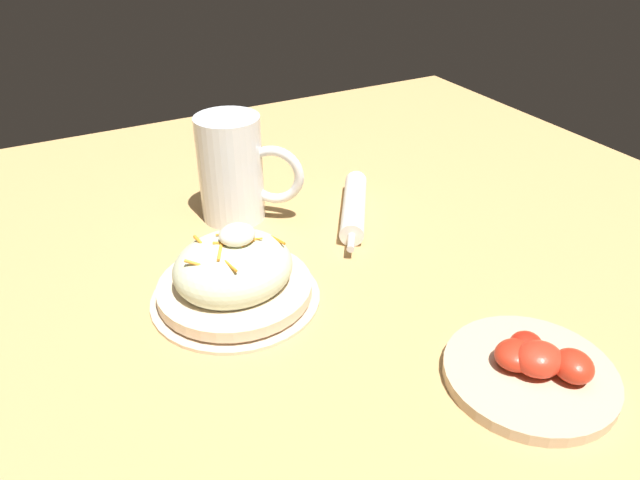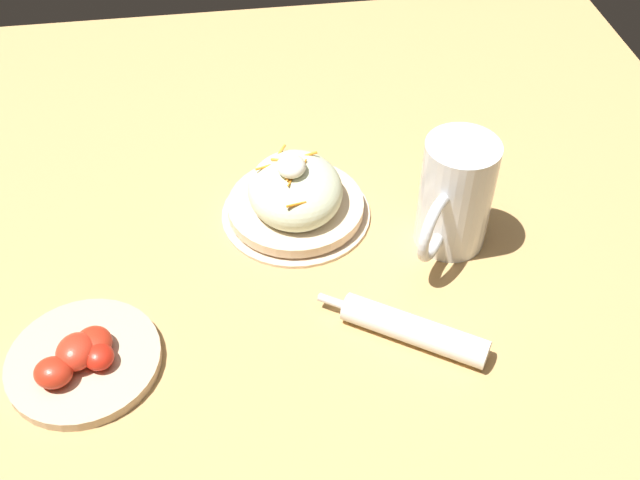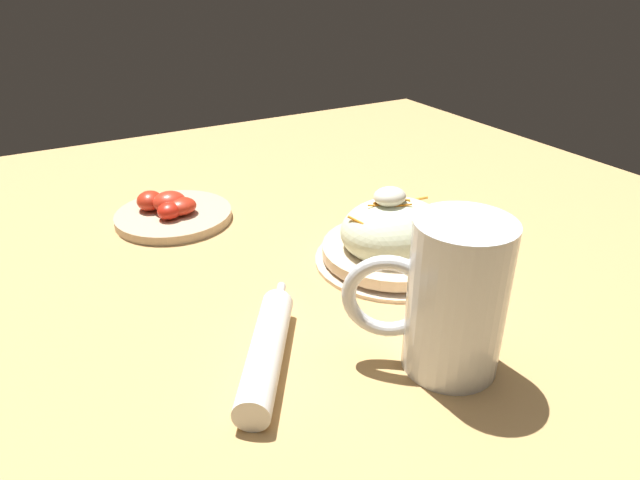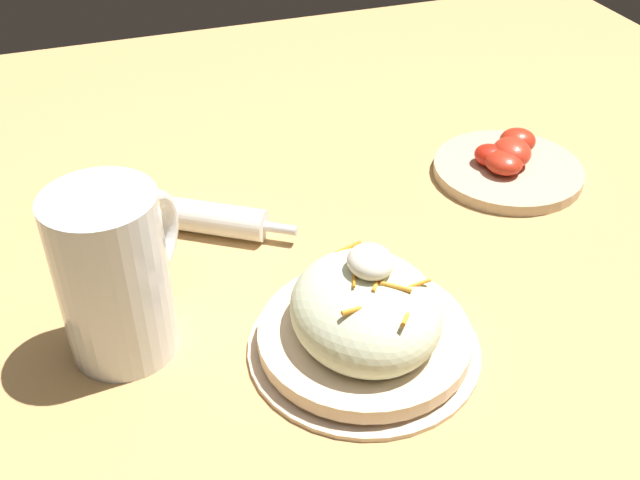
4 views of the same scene
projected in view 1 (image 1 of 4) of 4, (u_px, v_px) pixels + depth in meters
The scene contains 5 objects.
ground_plane at pixel (329, 295), 0.77m from camera, with size 1.43×1.43×0.00m, color tan.
salad_plate at pixel (234, 276), 0.74m from camera, with size 0.21×0.21×0.11m.
beer_mug at pixel (233, 175), 0.91m from camera, with size 0.14×0.12×0.16m.
napkin_roll at pixel (354, 207), 0.93m from camera, with size 0.14×0.19×0.04m.
tomato_plate at pixel (533, 369), 0.63m from camera, with size 0.18×0.18×0.05m.
Camera 1 is at (0.30, 0.54, 0.46)m, focal length 33.96 mm.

